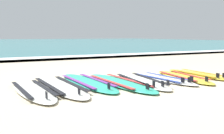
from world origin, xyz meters
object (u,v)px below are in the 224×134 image
Objects in this scene: surfboard_1 at (60,86)px; surfboard_6 at (183,77)px; surfboard_3 at (119,82)px; surfboard_2 at (87,82)px; surfboard_7 at (197,74)px; surfboard_0 at (33,90)px; surfboard_5 at (162,79)px; surfboard_4 at (141,80)px.

surfboard_6 is (2.99, -0.28, 0.00)m from surfboard_1.
surfboard_3 and surfboard_6 have the same top height.
surfboard_2 is 2.98m from surfboard_7.
surfboard_3 is at bearing -1.07° from surfboard_0.
surfboard_2 is 1.00× the size of surfboard_3.
surfboard_2 is 1.18× the size of surfboard_6.
surfboard_6 is 1.03× the size of surfboard_7.
surfboard_7 is at bearing -5.16° from surfboard_2.
surfboard_7 is at bearing 1.58° from surfboard_3.
surfboard_0 and surfboard_6 have the same top height.
surfboard_2 is (0.64, 0.15, 0.00)m from surfboard_1.
surfboard_7 is at bearing 0.43° from surfboard_0.
surfboard_7 is at bearing 13.80° from surfboard_6.
surfboard_2 and surfboard_5 have the same top height.
surfboard_6 is (1.73, -0.09, 0.00)m from surfboard_3.
surfboard_6 is (1.19, -0.07, -0.00)m from surfboard_4.
surfboard_0 is 4.16m from surfboard_7.
surfboard_4 is at bearing -6.61° from surfboard_1.
surfboard_0 is at bearing 178.93° from surfboard_3.
surfboard_1 and surfboard_7 have the same top height.
surfboard_3 is (1.26, -0.19, 0.00)m from surfboard_1.
surfboard_4 is at bearing 177.72° from surfboard_5.
surfboard_3 is (0.61, -0.33, -0.00)m from surfboard_2.
surfboard_4 is at bearing -1.34° from surfboard_0.
surfboard_5 is 0.61m from surfboard_6.
surfboard_5 is (2.93, -0.08, 0.00)m from surfboard_0.
surfboard_1 is at bearing 15.70° from surfboard_0.
surfboard_4 is (0.54, -0.02, 0.00)m from surfboard_3.
surfboard_7 is (1.23, 0.11, -0.00)m from surfboard_5.
surfboard_0 and surfboard_3 have the same top height.
surfboard_1 is at bearing 173.39° from surfboard_4.
surfboard_3 is 1.18× the size of surfboard_6.
surfboard_0 and surfboard_4 have the same top height.
surfboard_0 is 1.11× the size of surfboard_5.
surfboard_1 is 1.20× the size of surfboard_6.
surfboard_2 is at bearing 14.15° from surfboard_0.
surfboard_3 is 2.36m from surfboard_7.
surfboard_4 is at bearing 176.79° from surfboard_6.
surfboard_1 is 1.02× the size of surfboard_2.
surfboard_1 and surfboard_2 have the same top height.
surfboard_5 is at bearing -5.56° from surfboard_1.
surfboard_3 is 1.74m from surfboard_6.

